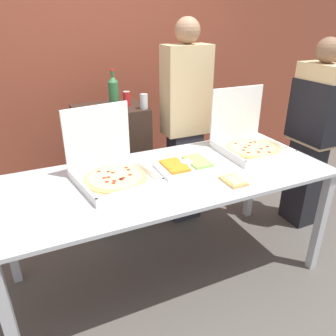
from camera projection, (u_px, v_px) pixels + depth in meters
name	position (u px, v px, depth m)	size (l,w,h in m)	color
ground_plane	(168.00, 273.00, 2.59)	(16.00, 16.00, 0.00)	#514C47
brick_wall_behind	(99.00, 63.00, 3.39)	(10.00, 0.06, 2.80)	brown
buffet_table	(168.00, 187.00, 2.26)	(2.25, 0.93, 0.86)	#B7BABF
pizza_box_near_left	(248.00, 140.00, 2.60)	(0.48, 0.49, 0.47)	white
pizza_box_near_right	(111.00, 168.00, 2.13)	(0.53, 0.54, 0.46)	white
paper_plate_front_center	(233.00, 182.00, 2.10)	(0.23, 0.23, 0.03)	white
veggie_tray	(186.00, 166.00, 2.30)	(0.40, 0.29, 0.05)	white
sideboard_podium	(114.00, 167.00, 3.05)	(0.60, 0.49, 1.13)	black
soda_bottle	(114.00, 91.00, 2.77)	(0.09, 0.09, 0.31)	#2D6638
soda_can_silver	(144.00, 101.00, 2.74)	(0.07, 0.07, 0.12)	silver
soda_can_colored	(127.00, 99.00, 2.83)	(0.07, 0.07, 0.12)	red
person_guest_cap	(185.00, 124.00, 2.92)	(0.40, 0.22, 1.84)	#2D2D38
person_server_vest	(313.00, 128.00, 2.86)	(0.24, 0.42, 1.70)	black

